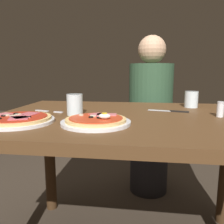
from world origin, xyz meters
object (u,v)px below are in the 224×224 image
(pizza_across_left, at_px, (17,120))
(salt_shaker, at_px, (220,109))
(dining_table, at_px, (130,139))
(water_glass_far, at_px, (75,106))
(knife, at_px, (171,111))
(diner_person, at_px, (150,120))
(water_glass_near, at_px, (191,100))
(pizza_foreground, at_px, (96,121))
(fork, at_px, (47,111))

(pizza_across_left, distance_m, salt_shaker, 0.84)
(dining_table, distance_m, water_glass_far, 0.29)
(knife, relative_size, diner_person, 0.17)
(dining_table, height_order, diner_person, diner_person)
(dining_table, bearing_deg, water_glass_far, -174.62)
(knife, bearing_deg, water_glass_near, 52.13)
(pizza_foreground, height_order, pizza_across_left, pizza_foreground)
(pizza_foreground, relative_size, pizza_across_left, 0.94)
(pizza_across_left, distance_m, water_glass_near, 0.88)
(water_glass_far, xyz_separation_m, fork, (-0.16, 0.06, -0.04))
(knife, xyz_separation_m, salt_shaker, (0.19, -0.10, 0.03))
(water_glass_near, distance_m, salt_shaker, 0.27)
(pizza_across_left, relative_size, diner_person, 0.24)
(salt_shaker, bearing_deg, pizza_across_left, -164.31)
(water_glass_far, relative_size, fork, 0.60)
(diner_person, bearing_deg, water_glass_far, 64.44)
(water_glass_far, bearing_deg, knife, 18.03)
(pizza_foreground, height_order, fork, pizza_foreground)
(pizza_across_left, bearing_deg, pizza_foreground, 3.29)
(pizza_across_left, bearing_deg, knife, 28.42)
(pizza_foreground, distance_m, salt_shaker, 0.54)
(pizza_across_left, xyz_separation_m, fork, (0.01, 0.25, -0.01))
(dining_table, distance_m, fork, 0.43)
(dining_table, relative_size, fork, 7.90)
(pizza_foreground, bearing_deg, diner_person, 76.26)
(fork, bearing_deg, pizza_foreground, -38.37)
(water_glass_near, relative_size, diner_person, 0.07)
(pizza_across_left, xyz_separation_m, water_glass_near, (0.73, 0.49, 0.03))
(fork, height_order, knife, knife)
(pizza_across_left, relative_size, salt_shaker, 4.14)
(dining_table, bearing_deg, salt_shaker, 2.25)
(pizza_across_left, xyz_separation_m, diner_person, (0.53, 0.93, -0.19))
(water_glass_far, bearing_deg, dining_table, 5.38)
(pizza_across_left, bearing_deg, dining_table, 26.60)
(pizza_foreground, xyz_separation_m, water_glass_far, (-0.13, 0.17, 0.03))
(water_glass_near, xyz_separation_m, water_glass_far, (-0.56, -0.30, 0.00))
(pizza_across_left, distance_m, knife, 0.69)
(pizza_foreground, distance_m, water_glass_near, 0.64)
(water_glass_far, xyz_separation_m, knife, (0.44, 0.14, -0.04))
(fork, bearing_deg, water_glass_far, -21.14)
(pizza_across_left, height_order, water_glass_far, water_glass_far)
(water_glass_far, bearing_deg, pizza_across_left, -132.45)
(pizza_foreground, distance_m, fork, 0.37)
(pizza_foreground, bearing_deg, water_glass_near, 47.61)
(water_glass_near, bearing_deg, water_glass_far, -151.89)
(dining_table, relative_size, diner_person, 1.04)
(salt_shaker, bearing_deg, water_glass_far, -176.51)
(fork, xyz_separation_m, salt_shaker, (0.79, -0.02, 0.03))
(diner_person, bearing_deg, fork, 52.79)
(fork, height_order, diner_person, diner_person)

